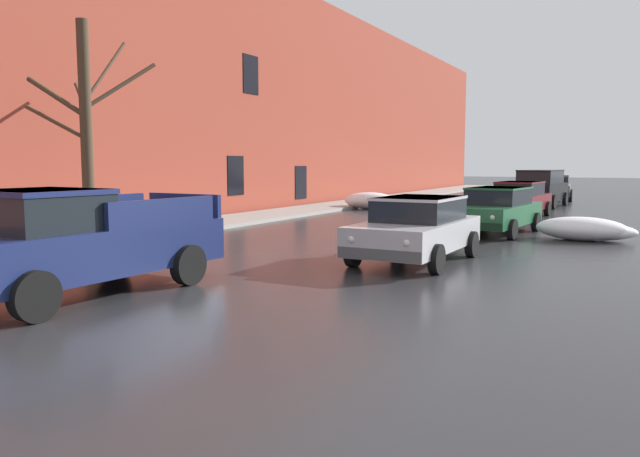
{
  "coord_description": "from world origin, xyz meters",
  "views": [
    {
      "loc": [
        6.75,
        1.35,
        2.16
      ],
      "look_at": [
        1.2,
        11.86,
        0.89
      ],
      "focal_mm": 34.44,
      "sensor_mm": 36.0,
      "label": 1
    }
  ],
  "objects_px": {
    "suv_black_queued_behind_truck": "(540,187)",
    "bare_tree_second_along_sidewalk": "(85,129)",
    "pickup_truck_darkblue_approaching_near_lane": "(74,242)",
    "sedan_silver_parked_kerbside_close": "(417,227)",
    "sedan_grey_at_far_intersection": "(555,187)",
    "sedan_maroon_parked_far_down_block": "(518,198)",
    "sedan_green_parked_kerbside_mid": "(497,209)"
  },
  "relations": [
    {
      "from": "sedan_maroon_parked_far_down_block",
      "to": "pickup_truck_darkblue_approaching_near_lane",
      "type": "bearing_deg",
      "value": -101.48
    },
    {
      "from": "sedan_green_parked_kerbside_mid",
      "to": "sedan_maroon_parked_far_down_block",
      "type": "xyz_separation_m",
      "value": [
        -0.45,
        6.15,
        0.0
      ]
    },
    {
      "from": "sedan_silver_parked_kerbside_close",
      "to": "sedan_green_parked_kerbside_mid",
      "type": "xyz_separation_m",
      "value": [
        0.42,
        6.3,
        0.0
      ]
    },
    {
      "from": "sedan_maroon_parked_far_down_block",
      "to": "suv_black_queued_behind_truck",
      "type": "bearing_deg",
      "value": 91.32
    },
    {
      "from": "pickup_truck_darkblue_approaching_near_lane",
      "to": "suv_black_queued_behind_truck",
      "type": "bearing_deg",
      "value": 81.9
    },
    {
      "from": "sedan_green_parked_kerbside_mid",
      "to": "suv_black_queued_behind_truck",
      "type": "xyz_separation_m",
      "value": [
        -0.6,
        12.93,
        0.24
      ]
    },
    {
      "from": "sedan_maroon_parked_far_down_block",
      "to": "sedan_grey_at_far_intersection",
      "type": "xyz_separation_m",
      "value": [
        -0.19,
        12.7,
        -0.0
      ]
    },
    {
      "from": "sedan_green_parked_kerbside_mid",
      "to": "bare_tree_second_along_sidewalk",
      "type": "bearing_deg",
      "value": -135.74
    },
    {
      "from": "pickup_truck_darkblue_approaching_near_lane",
      "to": "sedan_maroon_parked_far_down_block",
      "type": "distance_m",
      "value": 18.79
    },
    {
      "from": "sedan_green_parked_kerbside_mid",
      "to": "sedan_maroon_parked_far_down_block",
      "type": "relative_size",
      "value": 0.99
    },
    {
      "from": "bare_tree_second_along_sidewalk",
      "to": "sedan_grey_at_far_intersection",
      "type": "bearing_deg",
      "value": 73.95
    },
    {
      "from": "pickup_truck_darkblue_approaching_near_lane",
      "to": "sedan_maroon_parked_far_down_block",
      "type": "relative_size",
      "value": 1.15
    },
    {
      "from": "sedan_green_parked_kerbside_mid",
      "to": "sedan_grey_at_far_intersection",
      "type": "relative_size",
      "value": 1.0
    },
    {
      "from": "sedan_green_parked_kerbside_mid",
      "to": "suv_black_queued_behind_truck",
      "type": "height_order",
      "value": "suv_black_queued_behind_truck"
    },
    {
      "from": "sedan_grey_at_far_intersection",
      "to": "sedan_silver_parked_kerbside_close",
      "type": "bearing_deg",
      "value": -89.5
    },
    {
      "from": "suv_black_queued_behind_truck",
      "to": "sedan_grey_at_far_intersection",
      "type": "relative_size",
      "value": 1.08
    },
    {
      "from": "sedan_green_parked_kerbside_mid",
      "to": "sedan_grey_at_far_intersection",
      "type": "bearing_deg",
      "value": 91.94
    },
    {
      "from": "sedan_grey_at_far_intersection",
      "to": "sedan_green_parked_kerbside_mid",
      "type": "bearing_deg",
      "value": -88.06
    },
    {
      "from": "sedan_silver_parked_kerbside_close",
      "to": "sedan_green_parked_kerbside_mid",
      "type": "relative_size",
      "value": 0.94
    },
    {
      "from": "bare_tree_second_along_sidewalk",
      "to": "pickup_truck_darkblue_approaching_near_lane",
      "type": "height_order",
      "value": "bare_tree_second_along_sidewalk"
    },
    {
      "from": "bare_tree_second_along_sidewalk",
      "to": "suv_black_queued_behind_truck",
      "type": "distance_m",
      "value": 22.62
    },
    {
      "from": "bare_tree_second_along_sidewalk",
      "to": "sedan_silver_parked_kerbside_close",
      "type": "relative_size",
      "value": 1.35
    },
    {
      "from": "sedan_silver_parked_kerbside_close",
      "to": "sedan_grey_at_far_intersection",
      "type": "height_order",
      "value": "same"
    },
    {
      "from": "sedan_silver_parked_kerbside_close",
      "to": "suv_black_queued_behind_truck",
      "type": "bearing_deg",
      "value": 90.56
    },
    {
      "from": "sedan_green_parked_kerbside_mid",
      "to": "sedan_grey_at_far_intersection",
      "type": "xyz_separation_m",
      "value": [
        -0.64,
        18.84,
        0.0
      ]
    },
    {
      "from": "suv_black_queued_behind_truck",
      "to": "bare_tree_second_along_sidewalk",
      "type": "bearing_deg",
      "value": -110.29
    },
    {
      "from": "bare_tree_second_along_sidewalk",
      "to": "sedan_maroon_parked_far_down_block",
      "type": "relative_size",
      "value": 1.26
    },
    {
      "from": "sedan_silver_parked_kerbside_close",
      "to": "sedan_maroon_parked_far_down_block",
      "type": "distance_m",
      "value": 12.45
    },
    {
      "from": "pickup_truck_darkblue_approaching_near_lane",
      "to": "suv_black_queued_behind_truck",
      "type": "distance_m",
      "value": 25.45
    },
    {
      "from": "pickup_truck_darkblue_approaching_near_lane",
      "to": "sedan_silver_parked_kerbside_close",
      "type": "bearing_deg",
      "value": 57.7
    },
    {
      "from": "pickup_truck_darkblue_approaching_near_lane",
      "to": "sedan_green_parked_kerbside_mid",
      "type": "height_order",
      "value": "pickup_truck_darkblue_approaching_near_lane"
    },
    {
      "from": "bare_tree_second_along_sidewalk",
      "to": "sedan_maroon_parked_far_down_block",
      "type": "height_order",
      "value": "bare_tree_second_along_sidewalk"
    }
  ]
}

